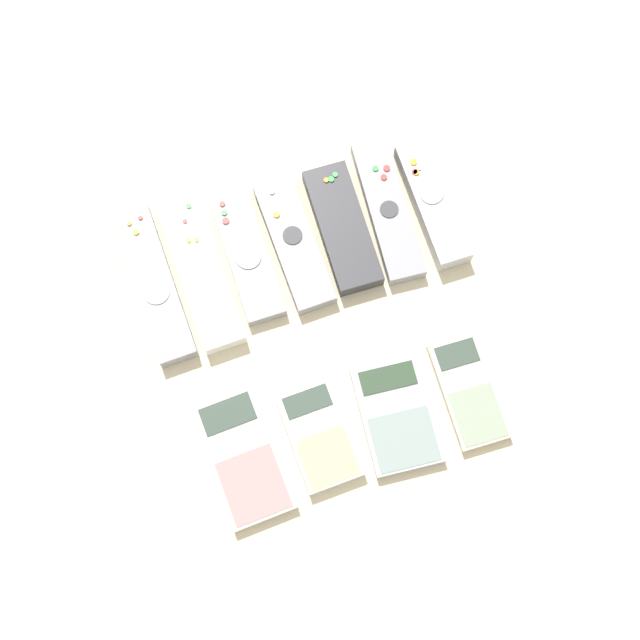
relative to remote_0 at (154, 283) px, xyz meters
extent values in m
plane|color=beige|center=(0.18, -0.13, -0.01)|extent=(3.00, 3.00, 0.00)
cube|color=gray|center=(0.00, 0.00, 0.00)|extent=(0.06, 0.21, 0.02)
cylinder|color=silver|center=(0.00, -0.02, 0.01)|extent=(0.03, 0.03, 0.00)
cylinder|color=yellow|center=(0.00, 0.07, 0.01)|extent=(0.01, 0.01, 0.00)
cylinder|color=orange|center=(-0.01, 0.08, 0.01)|extent=(0.01, 0.01, 0.00)
cylinder|color=red|center=(0.01, 0.08, 0.01)|extent=(0.01, 0.01, 0.00)
cube|color=white|center=(0.06, 0.00, 0.00)|extent=(0.06, 0.20, 0.02)
cylinder|color=yellow|center=(0.06, 0.04, 0.01)|extent=(0.01, 0.01, 0.00)
cylinder|color=red|center=(0.06, 0.06, 0.01)|extent=(0.01, 0.01, 0.00)
cylinder|color=green|center=(0.07, 0.08, 0.01)|extent=(0.01, 0.01, 0.00)
cylinder|color=yellow|center=(0.06, 0.03, 0.01)|extent=(0.01, 0.01, 0.00)
cube|color=gray|center=(0.12, 0.00, 0.00)|extent=(0.05, 0.17, 0.02)
cylinder|color=#99999E|center=(0.12, 0.00, 0.01)|extent=(0.03, 0.03, 0.00)
cylinder|color=red|center=(0.11, 0.07, 0.01)|extent=(0.01, 0.01, 0.00)
cylinder|color=green|center=(0.11, 0.06, 0.01)|extent=(0.01, 0.01, 0.00)
cylinder|color=red|center=(0.11, 0.05, 0.01)|extent=(0.01, 0.01, 0.00)
cube|color=gray|center=(0.18, 0.00, 0.00)|extent=(0.06, 0.18, 0.02)
cylinder|color=#38383D|center=(0.18, 0.01, 0.01)|extent=(0.02, 0.02, 0.00)
cylinder|color=yellow|center=(0.17, 0.04, 0.01)|extent=(0.01, 0.01, 0.00)
cylinder|color=silver|center=(0.17, 0.07, 0.01)|extent=(0.01, 0.01, 0.00)
cube|color=#333338|center=(0.24, 0.00, 0.00)|extent=(0.06, 0.16, 0.02)
cylinder|color=orange|center=(0.24, 0.06, 0.01)|extent=(0.01, 0.01, 0.00)
cylinder|color=green|center=(0.25, 0.06, 0.01)|extent=(0.01, 0.01, 0.00)
cylinder|color=green|center=(0.25, 0.07, 0.01)|extent=(0.01, 0.01, 0.00)
cube|color=gray|center=(0.30, 0.01, 0.00)|extent=(0.06, 0.19, 0.02)
cylinder|color=#38383D|center=(0.30, 0.00, 0.01)|extent=(0.02, 0.02, 0.00)
cylinder|color=green|center=(0.30, 0.06, 0.01)|extent=(0.01, 0.01, 0.00)
cylinder|color=red|center=(0.31, 0.05, 0.01)|extent=(0.01, 0.01, 0.00)
cylinder|color=red|center=(0.32, 0.06, 0.01)|extent=(0.01, 0.01, 0.00)
cube|color=#B7B7BC|center=(0.36, 0.00, 0.00)|extent=(0.04, 0.17, 0.03)
cylinder|color=#99999E|center=(0.36, 0.00, 0.02)|extent=(0.03, 0.03, 0.00)
cylinder|color=yellow|center=(0.35, 0.05, 0.02)|extent=(0.01, 0.01, 0.00)
cylinder|color=orange|center=(0.35, 0.04, 0.02)|extent=(0.01, 0.01, 0.00)
cylinder|color=red|center=(0.35, 0.04, 0.02)|extent=(0.01, 0.01, 0.00)
cylinder|color=silver|center=(0.35, 0.04, 0.02)|extent=(0.01, 0.01, 0.00)
cube|color=beige|center=(0.04, -0.23, 0.00)|extent=(0.09, 0.16, 0.01)
cube|color=#38473D|center=(0.04, -0.18, 0.00)|extent=(0.06, 0.04, 0.00)
cube|color=gray|center=(0.05, -0.27, 0.00)|extent=(0.07, 0.08, 0.00)
cube|color=silver|center=(0.14, -0.24, 0.00)|extent=(0.07, 0.12, 0.02)
cube|color=#38473D|center=(0.13, -0.20, 0.01)|extent=(0.06, 0.03, 0.00)
cube|color=#9EAB7E|center=(0.14, -0.27, 0.01)|extent=(0.06, 0.06, 0.00)
cube|color=#B2B2B7|center=(0.23, -0.24, 0.00)|extent=(0.09, 0.14, 0.01)
cube|color=#2D422D|center=(0.23, -0.20, 0.00)|extent=(0.07, 0.03, 0.00)
cube|color=gray|center=(0.23, -0.27, 0.00)|extent=(0.08, 0.07, 0.00)
cube|color=beige|center=(0.32, -0.24, 0.00)|extent=(0.06, 0.13, 0.01)
cube|color=#38473D|center=(0.32, -0.20, 0.00)|extent=(0.05, 0.03, 0.00)
cube|color=gray|center=(0.32, -0.27, 0.00)|extent=(0.05, 0.07, 0.00)
camera|label=1|loc=(0.09, -0.39, 1.03)|focal=50.00mm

